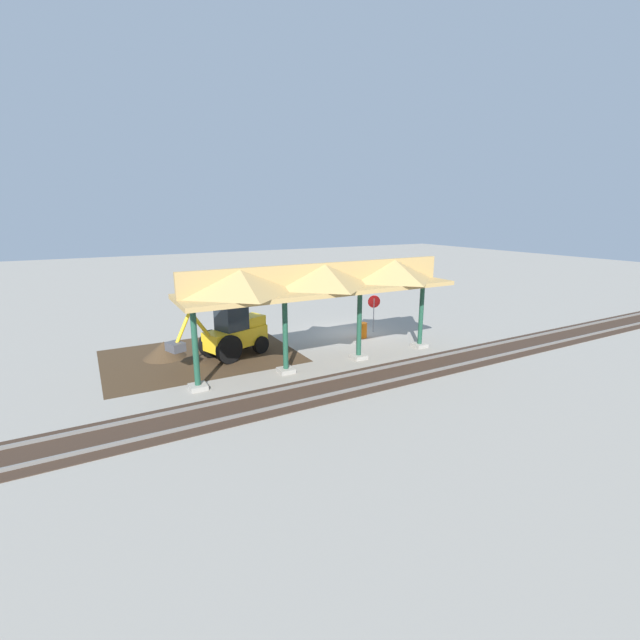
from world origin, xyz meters
name	(u,v)px	position (x,y,z in m)	size (l,w,h in m)	color
ground_plane	(351,333)	(0.00, 0.00, 0.00)	(120.00, 120.00, 0.00)	gray
dirt_work_zone	(201,356)	(9.10, -0.01, 0.00)	(9.28, 7.00, 0.01)	#42301E
platform_canopy	(324,279)	(4.26, 4.19, 4.17)	(13.18, 3.20, 4.90)	#9E998E
rail_tracks	(428,366)	(0.00, 6.76, 0.03)	(60.00, 2.58, 0.15)	slate
stop_sign	(374,306)	(-1.34, 0.46, 1.64)	(0.72, 0.29, 2.28)	gray
backhoe	(233,332)	(7.60, 0.77, 1.26)	(5.31, 2.92, 2.82)	yellow
dirt_mound	(165,357)	(10.74, -0.74, 0.00)	(4.24, 4.24, 1.65)	#42301E
traffic_barrel	(362,330)	(-0.02, 1.18, 0.45)	(0.56, 0.56, 0.90)	orange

